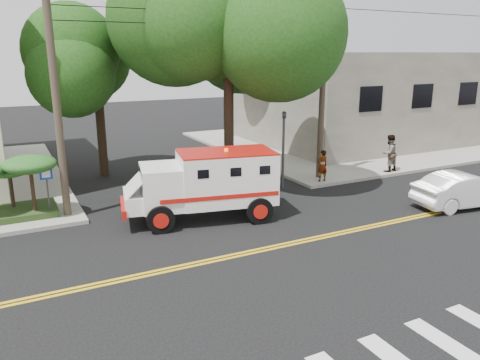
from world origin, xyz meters
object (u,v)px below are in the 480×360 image
armored_truck (207,181)px  pedestrian_b (389,153)px  parked_sedan (465,190)px  pedestrian_a (322,166)px

armored_truck → pedestrian_b: 11.26m
armored_truck → pedestrian_b: size_ratio=3.10×
parked_sedan → pedestrian_a: (-3.10, 5.45, 0.19)m
armored_truck → pedestrian_b: (11.07, 2.00, -0.36)m
pedestrian_a → armored_truck: bearing=18.0°
armored_truck → parked_sedan: size_ratio=1.38×
parked_sedan → pedestrian_a: bearing=37.8°
armored_truck → parked_sedan: 10.53m
armored_truck → pedestrian_b: armored_truck is taller
parked_sedan → armored_truck: bearing=79.0°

